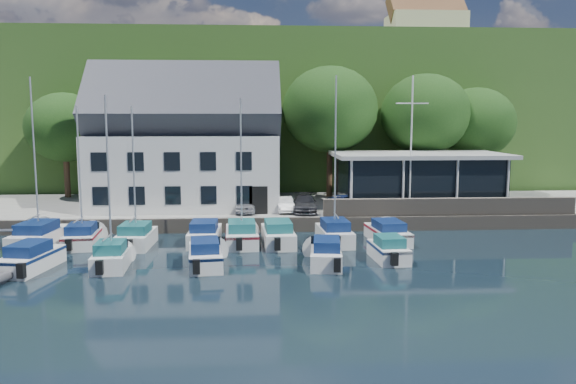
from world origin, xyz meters
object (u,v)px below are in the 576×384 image
at_px(boat_r1_5, 278,232).
at_px(boat_r2_3, 326,251).
at_px(boat_r1_3, 205,232).
at_px(boat_r1_6, 335,168).
at_px(car_silver, 246,204).
at_px(flagpole, 411,145).
at_px(car_dgrey, 305,203).
at_px(boat_r2_4, 389,248).
at_px(club_pavilion, 418,179).
at_px(boat_r1_7, 388,231).
at_px(boat_r1_4, 241,170).
at_px(boat_r2_0, 31,256).
at_px(boat_r1_2, 134,173).
at_px(car_white, 284,204).
at_px(harbor_building, 186,150).
at_px(boat_r1_1, 80,176).
at_px(boat_r2_2, 205,252).
at_px(car_blue, 349,203).
at_px(boat_r1_0, 35,169).
at_px(boat_r2_1, 109,184).

distance_m(boat_r1_5, boat_r2_3, 5.48).
height_order(boat_r1_3, boat_r1_6, boat_r1_6).
height_order(car_silver, flagpole, flagpole).
distance_m(car_dgrey, boat_r2_3, 11.11).
relative_size(flagpole, boat_r1_3, 1.67).
bearing_deg(boat_r2_4, club_pavilion, 64.00).
bearing_deg(boat_r1_7, club_pavilion, 57.61).
height_order(boat_r1_3, boat_r1_4, boat_r1_4).
height_order(boat_r2_0, boat_r2_3, boat_r2_0).
height_order(boat_r1_2, boat_r1_3, boat_r1_2).
xyz_separation_m(boat_r1_2, boat_r1_6, (12.21, 0.15, 0.25)).
bearing_deg(car_white, boat_r1_5, -100.45).
distance_m(boat_r1_3, boat_r2_4, 11.50).
relative_size(harbor_building, boat_r1_7, 2.30).
bearing_deg(car_dgrey, boat_r1_1, -154.08).
distance_m(boat_r2_0, boat_r2_2, 8.91).
relative_size(boat_r1_4, boat_r2_2, 1.58).
relative_size(car_blue, boat_r2_0, 0.63).
bearing_deg(flagpole, car_blue, 172.84).
bearing_deg(boat_r1_4, car_blue, 35.95).
bearing_deg(boat_r1_2, boat_r1_6, 2.37).
relative_size(car_dgrey, boat_r2_4, 0.88).
xyz_separation_m(boat_r1_3, boat_r2_2, (0.51, -5.33, -0.01)).
bearing_deg(boat_r1_1, car_silver, 25.83).
distance_m(boat_r1_2, boat_r1_4, 6.44).
height_order(boat_r1_2, boat_r1_5, boat_r1_2).
bearing_deg(boat_r1_2, boat_r1_7, 3.15).
distance_m(harbor_building, flagpole, 16.90).
bearing_deg(flagpole, boat_r2_2, -142.79).
xyz_separation_m(car_white, boat_r1_0, (-15.37, -5.90, 3.21)).
relative_size(harbor_building, car_silver, 3.99).
height_order(car_white, boat_r1_1, boat_r1_1).
distance_m(club_pavilion, boat_r1_5, 14.51).
xyz_separation_m(harbor_building, boat_r1_0, (-7.97, -8.91, -0.60)).
bearing_deg(flagpole, boat_r2_3, -125.17).
bearing_deg(boat_r1_3, boat_r2_1, -127.69).
xyz_separation_m(club_pavilion, boat_r1_4, (-13.58, -8.72, 1.58)).
xyz_separation_m(flagpole, boat_r1_7, (-2.86, -5.34, -5.19)).
bearing_deg(boat_r1_5, flagpole, 26.59).
height_order(club_pavilion, boat_r1_2, boat_r1_2).
bearing_deg(boat_r1_7, boat_r1_2, 176.33).
distance_m(car_silver, boat_r1_4, 6.83).
bearing_deg(boat_r1_5, club_pavilion, 34.60).
bearing_deg(boat_r1_4, boat_r1_7, -1.17).
distance_m(harbor_building, boat_r2_4, 19.09).
xyz_separation_m(boat_r1_4, boat_r1_6, (5.78, -0.04, 0.12)).
height_order(boat_r2_1, boat_r2_3, boat_r2_1).
distance_m(boat_r2_2, boat_r2_3, 6.45).
distance_m(club_pavilion, boat_r1_3, 18.12).
bearing_deg(boat_r1_2, boat_r1_4, 3.38).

